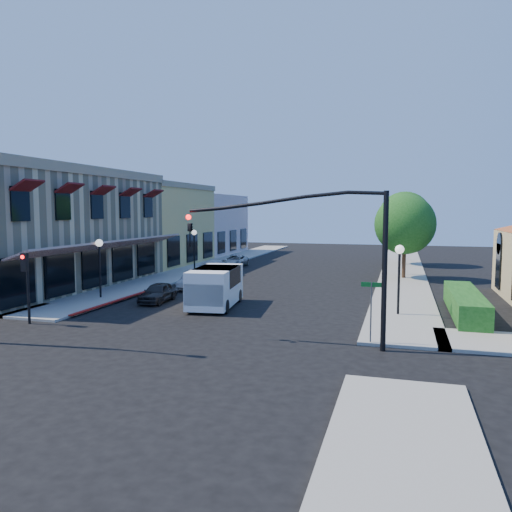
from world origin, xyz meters
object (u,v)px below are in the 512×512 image
(lamppost_left_near, at_px, (99,253))
(lamppost_right_near, at_px, (399,262))
(street_tree_a, at_px, (405,224))
(street_name_sign, at_px, (371,302))
(white_van, at_px, (215,285))
(street_tree_b, at_px, (405,218))
(parked_car_b, at_px, (192,281))
(secondary_signal, at_px, (26,275))
(parked_car_a, at_px, (158,292))
(signal_mast_arm, at_px, (327,242))
(parked_car_c, at_px, (211,268))
(lamppost_left_far, at_px, (194,240))
(lamppost_right_far, at_px, (400,242))
(parked_car_d, at_px, (235,261))

(lamppost_left_near, height_order, lamppost_right_near, same)
(street_tree_a, distance_m, lamppost_left_near, 22.30)
(street_name_sign, bearing_deg, white_van, 147.51)
(street_tree_b, height_order, parked_car_b, street_tree_b)
(secondary_signal, bearing_deg, parked_car_a, 64.53)
(street_tree_a, distance_m, street_name_sign, 20.00)
(lamppost_right_near, distance_m, white_van, 9.73)
(signal_mast_arm, distance_m, white_van, 9.74)
(white_van, relative_size, parked_car_c, 1.22)
(lamppost_left_far, bearing_deg, street_tree_a, 0.00)
(lamppost_right_near, bearing_deg, lamppost_left_near, 180.00)
(lamppost_right_far, distance_m, parked_car_b, 17.40)
(signal_mast_arm, xyz_separation_m, lamppost_right_far, (2.64, 22.50, -1.35))
(parked_car_a, bearing_deg, signal_mast_arm, -34.52)
(street_name_sign, distance_m, parked_car_d, 27.48)
(street_tree_b, bearing_deg, lamppost_left_far, -149.97)
(lamppost_right_near, relative_size, parked_car_c, 0.87)
(street_tree_b, relative_size, parked_car_b, 2.18)
(secondary_signal, xyz_separation_m, lamppost_right_near, (16.50, 6.59, 0.42))
(street_tree_b, distance_m, lamppost_left_far, 20.06)
(street_tree_b, xyz_separation_m, lamppost_left_near, (-17.30, -24.00, -1.81))
(signal_mast_arm, xyz_separation_m, parked_car_d, (-12.06, 24.50, -3.52))
(signal_mast_arm, height_order, lamppost_right_far, signal_mast_arm)
(lamppost_left_far, bearing_deg, white_van, -62.69)
(street_tree_b, xyz_separation_m, parked_car_c, (-15.00, -12.00, -3.95))
(street_tree_a, relative_size, street_name_sign, 2.59)
(lamppost_right_near, xyz_separation_m, white_van, (-9.61, -0.32, -1.50))
(lamppost_right_far, bearing_deg, parked_car_b, -140.41)
(lamppost_right_far, height_order, parked_car_d, lamppost_right_far)
(secondary_signal, bearing_deg, parked_car_b, 74.57)
(street_tree_a, bearing_deg, lamppost_left_near, -141.02)
(lamppost_left_near, relative_size, parked_car_b, 1.11)
(parked_car_c, bearing_deg, parked_car_a, -84.67)
(street_tree_a, relative_size, parked_car_b, 2.01)
(lamppost_left_far, bearing_deg, street_name_sign, -51.06)
(street_tree_a, bearing_deg, lamppost_left_far, 180.00)
(street_tree_b, height_order, parked_car_d, street_tree_b)
(street_tree_a, relative_size, parked_car_c, 1.57)
(lamppost_left_far, relative_size, parked_car_c, 0.87)
(street_name_sign, xyz_separation_m, lamppost_right_far, (1.00, 21.80, 1.04))
(parked_car_c, bearing_deg, street_name_sign, -53.81)
(street_name_sign, height_order, lamppost_left_near, lamppost_left_near)
(lamppost_left_near, xyz_separation_m, parked_car_a, (3.70, 0.13, -2.18))
(parked_car_c, bearing_deg, lamppost_right_far, 13.83)
(signal_mast_arm, distance_m, parked_car_d, 27.54)
(lamppost_left_near, bearing_deg, parked_car_a, 1.94)
(parked_car_b, height_order, parked_car_d, parked_car_d)
(parked_car_c, bearing_deg, street_tree_b, 37.26)
(lamppost_left_near, bearing_deg, street_tree_a, 38.98)
(lamppost_right_near, xyz_separation_m, lamppost_right_far, (0.00, 16.00, 0.00))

